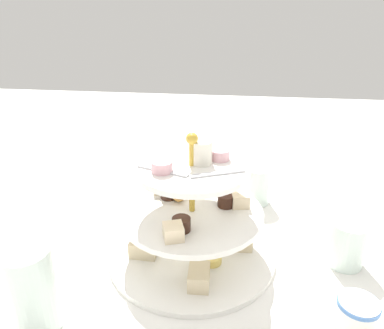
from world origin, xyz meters
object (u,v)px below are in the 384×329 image
at_px(water_glass_tall_right, 33,289).
at_px(teacup_with_saucer, 356,316).
at_px(butter_knife_left, 96,194).
at_px(water_glass_short_left, 347,243).
at_px(water_glass_mid_back, 257,185).
at_px(tiered_serving_stand, 192,222).

xyz_separation_m(water_glass_tall_right, teacup_with_saucer, (0.45, 0.05, -0.04)).
distance_m(water_glass_tall_right, butter_knife_left, 0.39).
height_order(water_glass_tall_right, water_glass_short_left, water_glass_tall_right).
height_order(water_glass_short_left, butter_knife_left, water_glass_short_left).
xyz_separation_m(water_glass_tall_right, water_glass_mid_back, (0.33, 0.40, -0.02)).
bearing_deg(water_glass_short_left, water_glass_mid_back, 126.52).
xyz_separation_m(butter_knife_left, water_glass_mid_back, (0.38, 0.01, 0.04)).
height_order(tiered_serving_stand, water_glass_tall_right, tiered_serving_stand).
height_order(water_glass_tall_right, teacup_with_saucer, water_glass_tall_right).
height_order(water_glass_tall_right, water_glass_mid_back, water_glass_tall_right).
bearing_deg(teacup_with_saucer, water_glass_mid_back, 110.03).
distance_m(butter_knife_left, water_glass_mid_back, 0.38).
relative_size(tiered_serving_stand, water_glass_tall_right, 2.29).
distance_m(water_glass_tall_right, water_glass_short_left, 0.51).
height_order(water_glass_short_left, water_glass_mid_back, water_glass_mid_back).
relative_size(tiered_serving_stand, water_glass_short_left, 3.57).
bearing_deg(tiered_serving_stand, water_glass_tall_right, -137.57).
distance_m(tiered_serving_stand, water_glass_short_left, 0.27).
xyz_separation_m(water_glass_short_left, butter_knife_left, (-0.53, 0.19, -0.04)).
xyz_separation_m(teacup_with_saucer, butter_knife_left, (-0.51, 0.34, -0.02)).
bearing_deg(water_glass_mid_back, tiered_serving_stand, -120.26).
bearing_deg(teacup_with_saucer, water_glass_tall_right, -174.09).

